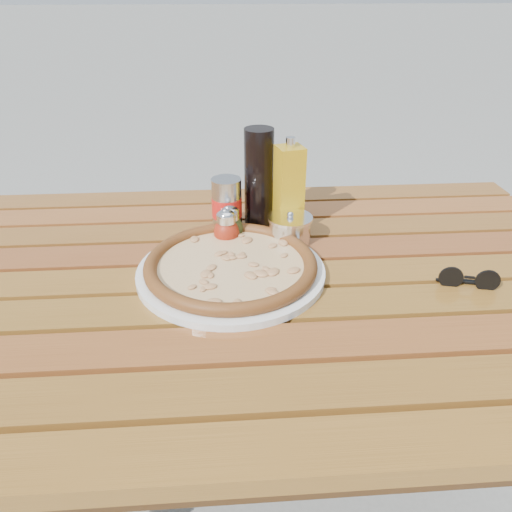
{
  "coord_description": "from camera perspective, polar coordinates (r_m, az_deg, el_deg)",
  "views": [
    {
      "loc": [
        -0.06,
        -0.82,
        1.25
      ],
      "look_at": [
        0.0,
        0.02,
        0.78
      ],
      "focal_mm": 35.0,
      "sensor_mm": 36.0,
      "label": 1
    }
  ],
  "objects": [
    {
      "name": "olive_oil_cruet",
      "position": [
        1.11,
        3.78,
        7.72
      ],
      "size": [
        0.07,
        0.07,
        0.21
      ],
      "rotation": [
        0.0,
        0.0,
        0.24
      ],
      "color": "#B48813",
      "rests_on": "table"
    },
    {
      "name": "oregano_shaker",
      "position": [
        1.07,
        -2.96,
        3.56
      ],
      "size": [
        0.07,
        0.07,
        0.08
      ],
      "rotation": [
        0.0,
        0.0,
        -0.29
      ],
      "color": "#39411A",
      "rests_on": "table"
    },
    {
      "name": "soda_can",
      "position": [
        1.12,
        -3.36,
        5.82
      ],
      "size": [
        0.08,
        0.08,
        0.12
      ],
      "rotation": [
        0.0,
        0.0,
        -0.29
      ],
      "color": "#B9B9BD",
      "rests_on": "table"
    },
    {
      "name": "pepper_shaker",
      "position": [
        1.05,
        -3.4,
        3.13
      ],
      "size": [
        0.06,
        0.06,
        0.08
      ],
      "rotation": [
        0.0,
        0.0,
        -0.17
      ],
      "color": "#A32812",
      "rests_on": "table"
    },
    {
      "name": "table",
      "position": [
        1.0,
        0.08,
        -5.85
      ],
      "size": [
        1.4,
        0.9,
        0.75
      ],
      "color": "#35200C",
      "rests_on": "ground"
    },
    {
      "name": "pizza",
      "position": [
        0.95,
        -2.89,
        -0.96
      ],
      "size": [
        0.42,
        0.42,
        0.03
      ],
      "rotation": [
        0.0,
        0.0,
        0.34
      ],
      "color": "beige",
      "rests_on": "plate"
    },
    {
      "name": "parmesan_tin",
      "position": [
        1.07,
        3.88,
        3.12
      ],
      "size": [
        0.12,
        0.12,
        0.07
      ],
      "rotation": [
        0.0,
        0.0,
        -0.26
      ],
      "color": "silver",
      "rests_on": "table"
    },
    {
      "name": "plate",
      "position": [
        0.96,
        -2.87,
        -1.77
      ],
      "size": [
        0.44,
        0.44,
        0.01
      ],
      "primitive_type": "cylinder",
      "rotation": [
        0.0,
        0.0,
        0.26
      ],
      "color": "silver",
      "rests_on": "table"
    },
    {
      "name": "sunglasses",
      "position": [
        1.0,
        23.13,
        -2.49
      ],
      "size": [
        0.11,
        0.04,
        0.04
      ],
      "rotation": [
        0.0,
        0.0,
        -0.25
      ],
      "color": "black",
      "rests_on": "table"
    },
    {
      "name": "dark_bottle",
      "position": [
        1.13,
        0.34,
        8.96
      ],
      "size": [
        0.08,
        0.08,
        0.22
      ],
      "primitive_type": "cylinder",
      "rotation": [
        0.0,
        0.0,
        -0.3
      ],
      "color": "black",
      "rests_on": "table"
    }
  ]
}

